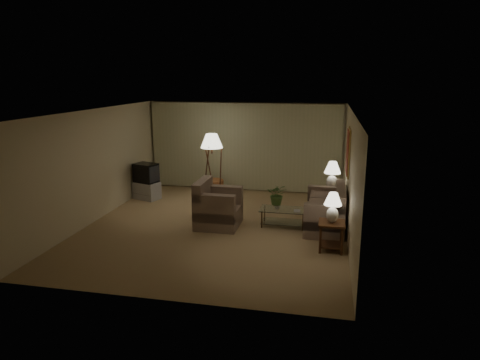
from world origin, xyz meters
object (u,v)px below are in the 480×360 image
coffee_table (283,215)px  vase (277,206)px  tv_cabinet (147,190)px  table_lamp_near (333,205)px  crt_tv (146,173)px  armchair (218,208)px  table_lamp_far (332,173)px  side_table_near (331,231)px  floor_lamp (212,166)px  side_table_far (331,197)px  sofa (325,211)px  ottoman (213,187)px

coffee_table → vase: (-0.15, -0.00, 0.21)m
coffee_table → tv_cabinet: tv_cabinet is taller
table_lamp_near → crt_tv: table_lamp_near is taller
armchair → table_lamp_far: 3.14m
side_table_near → floor_lamp: 4.51m
side_table_far → table_lamp_far: table_lamp_far is taller
sofa → tv_cabinet: 5.25m
crt_tv → ottoman: crt_tv is taller
coffee_table → tv_cabinet: size_ratio=1.32×
armchair → crt_tv: (-2.60, 1.80, 0.34)m
armchair → coffee_table: armchair is taller
side_table_far → floor_lamp: bearing=173.0°
side_table_near → vase: 1.77m
floor_lamp → vase: floor_lamp is taller
side_table_far → table_lamp_near: 2.66m
table_lamp_far → floor_lamp: bearing=173.0°
sofa → ottoman: (-3.32, 2.31, -0.17)m
side_table_near → tv_cabinet: side_table_near is taller
armchair → floor_lamp: 2.24m
sofa → side_table_far: 1.26m
side_table_far → coffee_table: side_table_far is taller
side_table_far → floor_lamp: floor_lamp is taller
side_table_near → ottoman: size_ratio=0.93×
coffee_table → table_lamp_near: bearing=-48.6°
armchair → table_lamp_near: 2.82m
tv_cabinet → side_table_far: bearing=17.1°
table_lamp_far → coffee_table: 1.90m
sofa → ottoman: 4.05m
sofa → tv_cabinet: sofa is taller
sofa → coffee_table: 0.96m
sofa → vase: size_ratio=12.45×
vase → table_lamp_far: bearing=47.1°
armchair → floor_lamp: floor_lamp is taller
sofa → armchair: (-2.45, -0.39, 0.04)m
sofa → table_lamp_far: bearing=173.5°
armchair → tv_cabinet: (-2.60, 1.80, -0.18)m
floor_lamp → table_lamp_far: bearing=-7.0°
side_table_near → table_lamp_near: size_ratio=0.97×
sofa → table_lamp_near: 1.47m
tv_cabinet → vase: size_ratio=5.84×
ottoman → tv_cabinet: bearing=-152.5°
armchair → side_table_far: size_ratio=1.72×
tv_cabinet → table_lamp_near: bearing=-9.1°
table_lamp_far → ottoman: table_lamp_far is taller
side_table_near → tv_cabinet: 5.89m
coffee_table → sofa: bearing=6.0°
sofa → vase: (-1.10, -0.10, 0.10)m
armchair → table_lamp_near: bearing=-110.0°
floor_lamp → armchair: bearing=-71.0°
armchair → tv_cabinet: 3.17m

